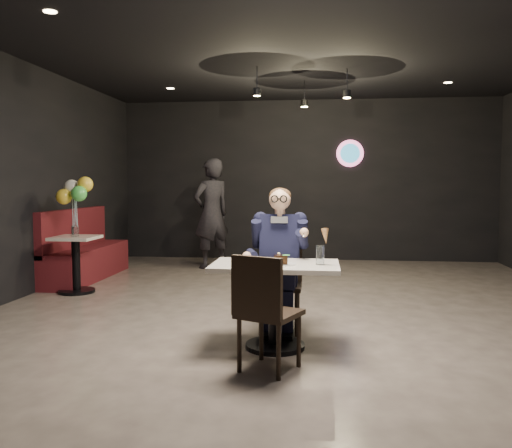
# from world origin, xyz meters

# --- Properties ---
(floor) EXTENTS (9.00, 9.00, 0.00)m
(floor) POSITION_xyz_m (0.00, 0.00, 0.00)
(floor) COLOR gray
(floor) RESTS_ON ground
(wall_sign) EXTENTS (0.50, 0.06, 0.50)m
(wall_sign) POSITION_xyz_m (0.80, 4.47, 2.00)
(wall_sign) COLOR pink
(wall_sign) RESTS_ON floor
(pendant_lights) EXTENTS (1.40, 1.20, 0.36)m
(pendant_lights) POSITION_xyz_m (0.00, 2.00, 2.88)
(pendant_lights) COLOR black
(pendant_lights) RESTS_ON floor
(main_table) EXTENTS (1.10, 0.70, 0.75)m
(main_table) POSITION_xyz_m (-0.14, -1.12, 0.38)
(main_table) COLOR white
(main_table) RESTS_ON floor
(chair_far) EXTENTS (0.42, 0.46, 0.92)m
(chair_far) POSITION_xyz_m (-0.14, -0.57, 0.46)
(chair_far) COLOR black
(chair_far) RESTS_ON floor
(chair_near) EXTENTS (0.57, 0.59, 0.92)m
(chair_near) POSITION_xyz_m (-0.14, -1.68, 0.46)
(chair_near) COLOR black
(chair_near) RESTS_ON floor
(seated_man) EXTENTS (0.60, 0.80, 1.44)m
(seated_man) POSITION_xyz_m (-0.14, -0.57, 0.72)
(seated_man) COLOR black
(seated_man) RESTS_ON floor
(dessert_plate) EXTENTS (0.20, 0.20, 0.01)m
(dessert_plate) POSITION_xyz_m (-0.05, -1.19, 0.76)
(dessert_plate) COLOR white
(dessert_plate) RESTS_ON main_table
(cake_slice) EXTENTS (0.12, 0.11, 0.07)m
(cake_slice) POSITION_xyz_m (-0.09, -1.22, 0.80)
(cake_slice) COLOR black
(cake_slice) RESTS_ON dessert_plate
(mint_leaf) EXTENTS (0.07, 0.04, 0.01)m
(mint_leaf) POSITION_xyz_m (-0.04, -1.25, 0.84)
(mint_leaf) COLOR green
(mint_leaf) RESTS_ON cake_slice
(sundae_glass) EXTENTS (0.07, 0.07, 0.16)m
(sundae_glass) POSITION_xyz_m (0.25, -1.14, 0.83)
(sundae_glass) COLOR silver
(sundae_glass) RESTS_ON main_table
(wafer_cone) EXTENTS (0.08, 0.08, 0.13)m
(wafer_cone) POSITION_xyz_m (0.29, -1.18, 1.00)
(wafer_cone) COLOR tan
(wafer_cone) RESTS_ON sundae_glass
(booth_bench) EXTENTS (0.53, 2.12, 1.06)m
(booth_bench) POSITION_xyz_m (-3.25, 1.99, 0.53)
(booth_bench) COLOR #4F1013
(booth_bench) RESTS_ON floor
(side_table) EXTENTS (0.55, 0.55, 0.68)m
(side_table) POSITION_xyz_m (-2.95, 0.99, 0.34)
(side_table) COLOR white
(side_table) RESTS_ON floor
(balloon_vase) EXTENTS (0.10, 0.10, 0.14)m
(balloon_vase) POSITION_xyz_m (-2.95, 0.99, 0.82)
(balloon_vase) COLOR silver
(balloon_vase) RESTS_ON side_table
(balloon_bunch) EXTENTS (0.37, 0.37, 0.61)m
(balloon_bunch) POSITION_xyz_m (-2.95, 0.99, 1.21)
(balloon_bunch) COLOR yellow
(balloon_bunch) RESTS_ON balloon_vase
(passerby) EXTENTS (0.80, 0.79, 1.86)m
(passerby) POSITION_xyz_m (-1.58, 3.28, 0.93)
(passerby) COLOR black
(passerby) RESTS_ON floor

